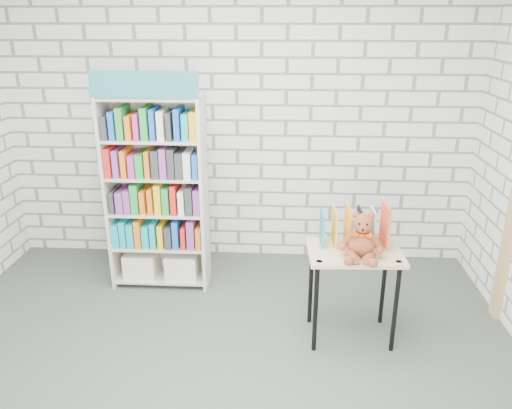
{
  "coord_description": "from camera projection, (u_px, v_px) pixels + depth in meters",
  "views": [
    {
      "loc": [
        0.45,
        -2.72,
        2.32
      ],
      "look_at": [
        0.24,
        0.95,
        0.94
      ],
      "focal_mm": 35.0,
      "sensor_mm": 36.0,
      "label": 1
    }
  ],
  "objects": [
    {
      "name": "room_shell",
      "position": [
        202.0,
        121.0,
        2.75
      ],
      "size": [
        4.52,
        4.02,
        2.81
      ],
      "color": "silver",
      "rests_on": "ground"
    },
    {
      "name": "teddy_bear",
      "position": [
        362.0,
        240.0,
        3.48
      ],
      "size": [
        0.31,
        0.29,
        0.34
      ],
      "color": "maroon",
      "rests_on": "display_table"
    },
    {
      "name": "display_table",
      "position": [
        354.0,
        263.0,
        3.67
      ],
      "size": [
        0.7,
        0.5,
        0.73
      ],
      "color": "tan",
      "rests_on": "ground"
    },
    {
      "name": "table_books",
      "position": [
        353.0,
        227.0,
        3.68
      ],
      "size": [
        0.48,
        0.23,
        0.28
      ],
      "color": "teal",
      "rests_on": "display_table"
    },
    {
      "name": "ground",
      "position": [
        212.0,
        383.0,
        3.38
      ],
      "size": [
        4.5,
        4.5,
        0.0
      ],
      "primitive_type": "plane",
      "color": "#3E483D",
      "rests_on": "ground"
    },
    {
      "name": "bookshelf",
      "position": [
        157.0,
        192.0,
        4.37
      ],
      "size": [
        0.86,
        0.34,
        1.94
      ],
      "color": "beige",
      "rests_on": "ground"
    }
  ]
}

